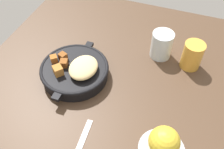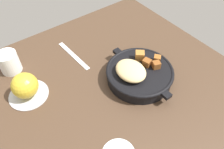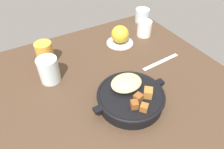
{
  "view_description": "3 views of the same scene",
  "coord_description": "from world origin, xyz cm",
  "px_view_note": "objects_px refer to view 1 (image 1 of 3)",
  "views": [
    {
      "loc": [
        51.28,
        20.58,
        63.62
      ],
      "look_at": [
        4.39,
        3.6,
        7.43
      ],
      "focal_mm": 40.03,
      "sensor_mm": 36.0,
      "label": 1
    },
    {
      "loc": [
        -31.92,
        27.62,
        57.92
      ],
      "look_at": [
        4.45,
        0.48,
        7.9
      ],
      "focal_mm": 35.78,
      "sensor_mm": 36.0,
      "label": 2
    },
    {
      "loc": [
        -24.85,
        -46.26,
        53.83
      ],
      "look_at": [
        1.6,
        -0.07,
        5.81
      ],
      "focal_mm": 32.72,
      "sensor_mm": 36.0,
      "label": 3
    }
  ],
  "objects_px": {
    "red_apple": "(164,142)",
    "cast_iron_skillet": "(75,70)",
    "juice_glass_amber": "(192,55)",
    "water_glass_tall": "(162,45)",
    "butter_knife": "(79,149)"
  },
  "relations": [
    {
      "from": "butter_knife",
      "to": "juice_glass_amber",
      "type": "relative_size",
      "value": 1.94
    },
    {
      "from": "juice_glass_amber",
      "to": "water_glass_tall",
      "type": "bearing_deg",
      "value": -98.85
    },
    {
      "from": "cast_iron_skillet",
      "to": "red_apple",
      "type": "relative_size",
      "value": 3.27
    },
    {
      "from": "water_glass_tall",
      "to": "red_apple",
      "type": "bearing_deg",
      "value": 13.39
    },
    {
      "from": "water_glass_tall",
      "to": "butter_knife",
      "type": "bearing_deg",
      "value": -15.92
    },
    {
      "from": "cast_iron_skillet",
      "to": "water_glass_tall",
      "type": "xyz_separation_m",
      "value": [
        -0.2,
        0.24,
        0.02
      ]
    },
    {
      "from": "juice_glass_amber",
      "to": "water_glass_tall",
      "type": "relative_size",
      "value": 0.99
    },
    {
      "from": "red_apple",
      "to": "water_glass_tall",
      "type": "xyz_separation_m",
      "value": [
        -0.36,
        -0.09,
        0.0
      ]
    },
    {
      "from": "red_apple",
      "to": "juice_glass_amber",
      "type": "height_order",
      "value": "juice_glass_amber"
    },
    {
      "from": "cast_iron_skillet",
      "to": "red_apple",
      "type": "bearing_deg",
      "value": 63.97
    },
    {
      "from": "red_apple",
      "to": "water_glass_tall",
      "type": "relative_size",
      "value": 0.84
    },
    {
      "from": "red_apple",
      "to": "juice_glass_amber",
      "type": "bearing_deg",
      "value": 176.14
    },
    {
      "from": "red_apple",
      "to": "cast_iron_skillet",
      "type": "bearing_deg",
      "value": -116.03
    },
    {
      "from": "juice_glass_amber",
      "to": "red_apple",
      "type": "bearing_deg",
      "value": -3.86
    },
    {
      "from": "butter_knife",
      "to": "red_apple",
      "type": "bearing_deg",
      "value": 106.15
    }
  ]
}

